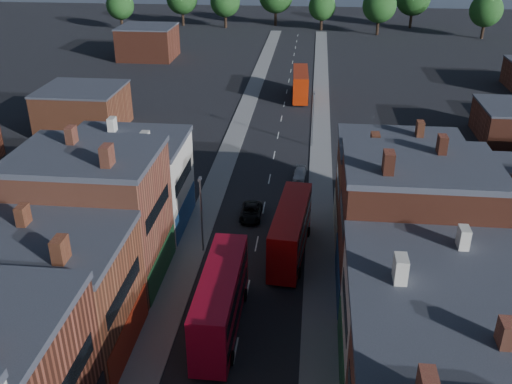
% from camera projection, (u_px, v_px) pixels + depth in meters
% --- Properties ---
extents(pavement_west, '(3.00, 200.00, 0.12)m').
position_uv_depth(pavement_west, '(222.00, 170.00, 75.18)').
color(pavement_west, gray).
rests_on(pavement_west, ground).
extents(pavement_east, '(3.00, 200.00, 0.12)m').
position_uv_depth(pavement_east, '(321.00, 174.00, 73.97)').
color(pavement_east, gray).
rests_on(pavement_east, ground).
extents(lamp_post_2, '(0.25, 0.70, 8.12)m').
position_uv_depth(lamp_post_2, '(201.00, 210.00, 55.15)').
color(lamp_post_2, slate).
rests_on(lamp_post_2, ground).
extents(lamp_post_3, '(0.25, 0.70, 8.12)m').
position_uv_depth(lamp_post_3, '(313.00, 115.00, 80.99)').
color(lamp_post_3, slate).
rests_on(lamp_post_3, ground).
extents(bus_0, '(3.20, 12.40, 5.35)m').
position_uv_depth(bus_0, '(221.00, 300.00, 45.32)').
color(bus_0, '#A80921').
rests_on(bus_0, ground).
extents(bus_1, '(3.83, 12.21, 5.19)m').
position_uv_depth(bus_1, '(291.00, 230.00, 55.46)').
color(bus_1, '#A70909').
rests_on(bus_1, ground).
extents(bus_2, '(3.34, 11.79, 5.05)m').
position_uv_depth(bus_2, '(300.00, 84.00, 103.56)').
color(bus_2, '#9F2207').
rests_on(bus_2, ground).
extents(car_2, '(2.31, 4.92, 1.36)m').
position_uv_depth(car_2, '(251.00, 212.00, 63.30)').
color(car_2, black).
rests_on(car_2, ground).
extents(car_3, '(1.69, 3.76, 1.07)m').
position_uv_depth(car_3, '(300.00, 174.00, 72.93)').
color(car_3, silver).
rests_on(car_3, ground).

